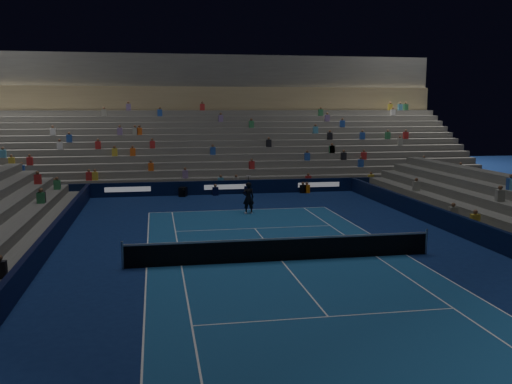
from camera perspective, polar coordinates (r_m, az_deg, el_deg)
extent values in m
plane|color=#0D1F52|center=(23.53, 2.60, -6.97)|extent=(90.00, 90.00, 0.00)
cube|color=navy|center=(23.52, 2.60, -6.96)|extent=(10.97, 23.77, 0.01)
cube|color=black|center=(41.32, -3.06, 0.48)|extent=(44.00, 0.25, 1.00)
cube|color=black|center=(27.19, 23.03, -4.44)|extent=(0.25, 37.00, 1.00)
cube|color=black|center=(23.32, -21.49, -6.44)|extent=(0.25, 37.00, 1.00)
cube|color=slate|center=(42.34, -3.23, 0.33)|extent=(44.00, 1.00, 0.50)
cube|color=slate|center=(43.29, -3.39, 0.84)|extent=(44.00, 1.00, 1.00)
cube|color=slate|center=(44.24, -3.55, 1.33)|extent=(44.00, 1.00, 1.50)
cube|color=slate|center=(45.20, -3.70, 1.80)|extent=(44.00, 1.00, 2.00)
cube|color=slate|center=(46.16, -3.84, 2.26)|extent=(44.00, 1.00, 2.50)
cube|color=slate|center=(47.12, -3.98, 2.69)|extent=(44.00, 1.00, 3.00)
cube|color=slate|center=(48.08, -4.11, 3.10)|extent=(44.00, 1.00, 3.50)
cube|color=slate|center=(49.05, -4.24, 3.50)|extent=(44.00, 1.00, 4.00)
cube|color=slate|center=(50.02, -4.36, 3.89)|extent=(44.00, 1.00, 4.50)
cube|color=slate|center=(50.99, -4.48, 4.26)|extent=(44.00, 1.00, 5.00)
cube|color=slate|center=(51.97, -4.59, 4.61)|extent=(44.00, 1.00, 5.50)
cube|color=slate|center=(52.95, -4.70, 4.95)|extent=(44.00, 1.00, 6.00)
cube|color=#96845D|center=(53.95, -4.87, 9.37)|extent=(44.00, 0.60, 2.20)
cube|color=#4E4E4C|center=(55.44, -5.04, 12.04)|extent=(44.00, 2.40, 3.00)
cube|color=slate|center=(27.69, 24.40, -4.83)|extent=(1.00, 37.00, 0.50)
cube|color=slate|center=(23.56, -23.38, -7.03)|extent=(1.00, 37.00, 0.50)
cylinder|color=#B2B2B7|center=(22.88, -13.32, -6.22)|extent=(0.10, 0.10, 1.10)
cylinder|color=#B2B2B7|center=(25.54, 16.81, -4.81)|extent=(0.10, 0.10, 1.10)
cube|color=black|center=(23.41, 2.61, -5.91)|extent=(12.80, 0.03, 0.90)
cube|color=white|center=(23.29, 2.61, -4.74)|extent=(12.80, 0.04, 0.08)
imported|color=black|center=(33.61, -0.77, -0.60)|extent=(0.75, 0.55, 1.90)
cube|color=black|center=(40.54, -7.38, 0.02)|extent=(0.66, 0.73, 0.66)
cylinder|color=black|center=(40.04, -7.35, 0.20)|extent=(0.26, 0.38, 0.16)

